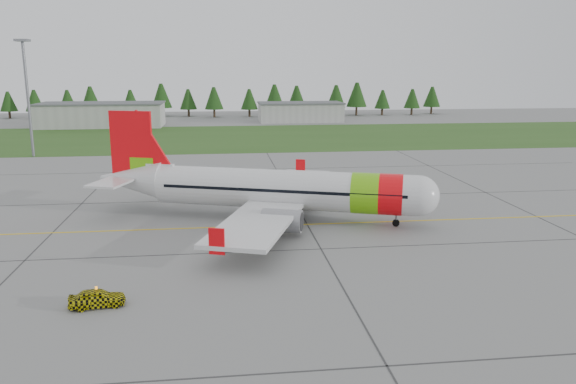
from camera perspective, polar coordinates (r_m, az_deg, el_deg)
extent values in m
plane|color=gray|center=(49.14, -8.24, -6.20)|extent=(320.00, 320.00, 0.00)
cylinder|color=silver|center=(58.35, -0.35, 0.25)|extent=(27.08, 12.85, 4.09)
sphere|color=silver|center=(57.00, 13.14, -0.38)|extent=(4.09, 4.09, 4.09)
cone|color=silver|center=(64.26, -15.59, 1.27)|extent=(8.28, 6.28, 4.09)
cube|color=black|center=(56.92, 13.47, -0.03)|extent=(2.48, 3.13, 0.59)
cylinder|color=#6BC50E|center=(57.14, 7.88, -0.13)|extent=(3.95, 4.84, 4.17)
cylinder|color=#F7080F|center=(57.01, 10.40, -0.25)|extent=(3.55, 4.70, 4.17)
cube|color=silver|center=(58.72, -0.85, -0.82)|extent=(16.51, 33.58, 0.38)
cube|color=#F7080F|center=(74.79, 1.28, 2.54)|extent=(1.25, 0.59, 2.10)
cube|color=#F7080F|center=(43.42, -7.26, -5.00)|extent=(1.25, 0.59, 2.10)
cylinder|color=gray|center=(64.03, 1.70, -0.22)|extent=(4.29, 3.32, 2.20)
cylinder|color=gray|center=(53.08, -0.62, -2.92)|extent=(4.29, 3.32, 2.20)
cube|color=#F7080F|center=(63.59, -15.60, 4.37)|extent=(4.68, 1.95, 7.97)
cube|color=#6BC50E|center=(63.42, -14.56, 2.29)|extent=(2.72, 1.32, 2.52)
cube|color=silver|center=(64.46, -16.01, 1.52)|extent=(7.15, 12.49, 0.23)
cylinder|color=slate|center=(57.60, 10.93, -2.72)|extent=(0.19, 0.19, 1.47)
cylinder|color=black|center=(57.70, 10.91, -3.08)|extent=(0.77, 0.51, 0.71)
cylinder|color=slate|center=(61.99, -1.17, -1.15)|extent=(0.23, 0.23, 1.99)
cylinder|color=black|center=(62.20, -1.55, -1.53)|extent=(1.19, 0.81, 1.09)
cylinder|color=slate|center=(56.48, -2.57, -2.53)|extent=(0.23, 0.23, 1.99)
cylinder|color=black|center=(56.71, -2.97, -2.95)|extent=(1.19, 0.81, 1.09)
imported|color=yellow|center=(39.80, -18.95, -8.54)|extent=(1.45, 1.64, 3.67)
cube|color=#30561E|center=(129.50, -7.52, 5.52)|extent=(320.00, 50.00, 0.03)
cube|color=gold|center=(56.77, -8.08, -3.60)|extent=(120.00, 0.25, 0.02)
cube|color=#A8A8A3|center=(160.16, -18.36, 7.40)|extent=(32.00, 14.00, 6.00)
cube|color=#A8A8A3|center=(166.73, 1.26, 8.08)|extent=(24.00, 12.00, 5.20)
cylinder|color=slate|center=(109.89, -24.89, 8.46)|extent=(0.50, 0.50, 20.00)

